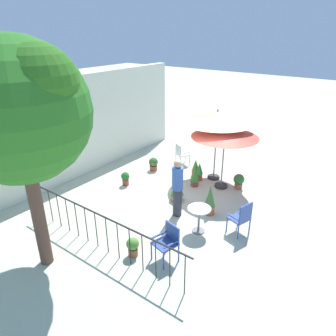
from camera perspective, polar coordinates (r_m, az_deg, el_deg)
ground_plane at (r=10.12m, az=0.99°, el=-5.80°), size 60.00×60.00×0.00m
villa_facade at (r=11.97m, az=-14.71°, el=7.57°), size 9.27×0.30×3.59m
terrace_railing at (r=7.86m, az=-12.07°, el=-10.24°), size 0.03×5.23×1.01m
shade_tree at (r=6.75m, az=-25.35°, el=9.40°), size 2.96×2.82×5.00m
patio_umbrella_0 at (r=10.33m, az=10.28°, el=6.28°), size 2.19×2.19×2.19m
patio_umbrella_1 at (r=10.85m, az=8.95°, el=9.12°), size 2.49×2.49×2.56m
cafe_table_0 at (r=8.46m, az=5.64°, el=-8.57°), size 0.62×0.62×0.73m
patio_chair_0 at (r=7.49m, az=-0.05°, el=-12.91°), size 0.60×0.60×0.92m
patio_chair_1 at (r=12.49m, az=2.37°, el=2.74°), size 0.62×0.62×0.86m
patio_chair_2 at (r=8.52m, az=13.21°, el=-8.58°), size 0.59×0.57×0.96m
potted_plant_0 at (r=11.65m, az=5.01°, el=-0.01°), size 0.28×0.28×0.64m
potted_plant_1 at (r=12.06m, az=-2.66°, el=0.80°), size 0.34×0.34×0.52m
potted_plant_2 at (r=9.27m, az=7.59°, el=-5.72°), size 0.32×0.32×0.92m
potted_plant_3 at (r=11.02m, az=-7.72°, el=-1.80°), size 0.29×0.29×0.48m
potted_plant_4 at (r=11.29m, az=5.70°, el=-0.55°), size 0.25×0.25×0.68m
potted_plant_5 at (r=10.87m, az=4.85°, el=-1.56°), size 0.31×0.31×0.67m
potted_plant_6 at (r=10.96m, az=12.70°, el=-2.26°), size 0.36×0.36×0.53m
potted_plant_7 at (r=7.79m, az=-6.38°, el=-13.88°), size 0.31×0.31×0.50m
potted_plant_8 at (r=9.94m, az=1.60°, el=-4.17°), size 0.44×0.44×0.63m
standing_person at (r=8.93m, az=1.71°, el=-3.49°), size 0.45×0.45×1.76m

